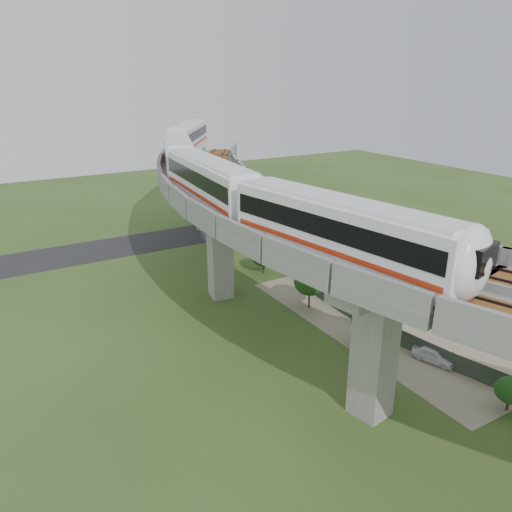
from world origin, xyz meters
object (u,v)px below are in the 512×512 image
object	(u,v)px
metro_train	(215,166)
car_white	(434,355)
car_red	(423,305)
car_dark	(364,281)

from	to	relation	value
metro_train	car_white	world-z (taller)	metro_train
metro_train	car_white	xyz separation A→B (m)	(7.51, -20.98, -11.72)
car_white	metro_train	bearing A→B (deg)	93.15
metro_train	car_red	xyz separation A→B (m)	(13.62, -14.46, -11.75)
metro_train	car_dark	distance (m)	18.93
car_red	car_dark	xyz separation A→B (m)	(-0.84, 6.90, 0.01)
metro_train	car_red	world-z (taller)	metro_train
car_red	car_dark	world-z (taller)	car_dark
car_white	car_dark	distance (m)	14.43
car_red	car_dark	bearing A→B (deg)	159.05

